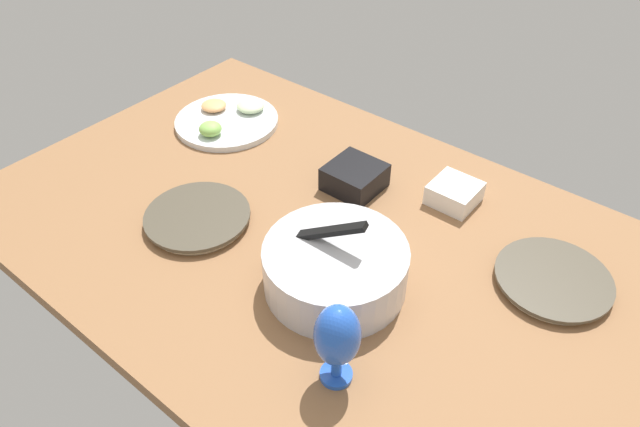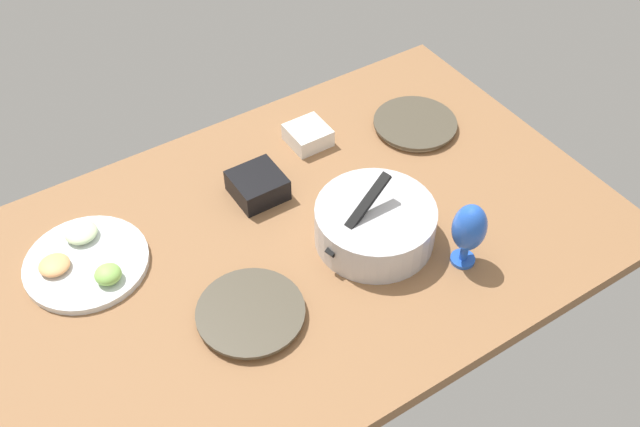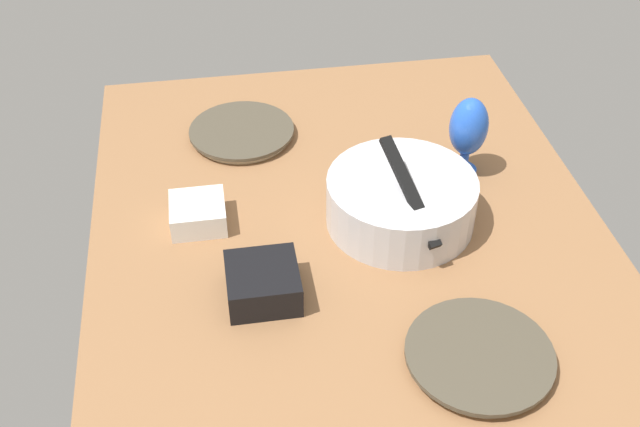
% 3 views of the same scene
% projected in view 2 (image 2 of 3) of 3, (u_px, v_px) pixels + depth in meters
% --- Properties ---
extents(ground_plane, '(1.60, 1.04, 0.04)m').
position_uv_depth(ground_plane, '(302.00, 241.00, 1.87)').
color(ground_plane, '#8C603D').
extents(dinner_plate_left, '(0.25, 0.25, 0.02)m').
position_uv_depth(dinner_plate_left, '(415.00, 124.00, 2.15)').
color(dinner_plate_left, beige).
rests_on(dinner_plate_left, ground_plane).
extents(dinner_plate_right, '(0.25, 0.25, 0.02)m').
position_uv_depth(dinner_plate_right, '(251.00, 313.00, 1.67)').
color(dinner_plate_right, beige).
rests_on(dinner_plate_right, ground_plane).
extents(mixing_bowl, '(0.31, 0.30, 0.18)m').
position_uv_depth(mixing_bowl, '(375.00, 223.00, 1.81)').
color(mixing_bowl, silver).
rests_on(mixing_bowl, ground_plane).
extents(fruit_platter, '(0.30, 0.30, 0.06)m').
position_uv_depth(fruit_platter, '(86.00, 261.00, 1.78)').
color(fruit_platter, silver).
rests_on(fruit_platter, ground_plane).
extents(hurricane_glass_blue, '(0.08, 0.08, 0.19)m').
position_uv_depth(hurricane_glass_blue, '(469.00, 229.00, 1.71)').
color(hurricane_glass_blue, blue).
rests_on(hurricane_glass_blue, ground_plane).
extents(square_bowl_black, '(0.13, 0.13, 0.06)m').
position_uv_depth(square_bowl_black, '(258.00, 184.00, 1.93)').
color(square_bowl_black, black).
rests_on(square_bowl_black, ground_plane).
extents(square_bowl_white, '(0.11, 0.11, 0.05)m').
position_uv_depth(square_bowl_white, '(308.00, 134.00, 2.09)').
color(square_bowl_white, white).
rests_on(square_bowl_white, ground_plane).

